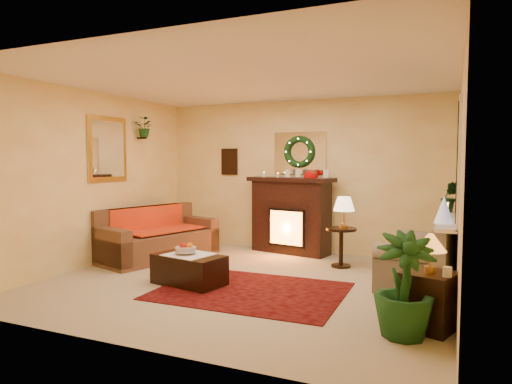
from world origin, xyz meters
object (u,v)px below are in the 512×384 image
at_px(fireplace, 291,221).
at_px(loveseat, 419,252).
at_px(sofa, 158,232).
at_px(side_table_round, 341,245).
at_px(end_table_square, 429,301).
at_px(coffee_table, 189,268).

bearing_deg(fireplace, loveseat, -19.00).
height_order(sofa, side_table_round, sofa).
distance_m(sofa, fireplace, 2.21).
height_order(side_table_round, end_table_square, side_table_round).
relative_size(fireplace, coffee_table, 1.47).
bearing_deg(sofa, side_table_round, 29.17).
bearing_deg(side_table_round, fireplace, 145.92).
height_order(fireplace, coffee_table, fireplace).
bearing_deg(side_table_round, coffee_table, -132.05).
distance_m(side_table_round, end_table_square, 2.51).
bearing_deg(coffee_table, end_table_square, 3.23).
xyz_separation_m(end_table_square, coffee_table, (-2.87, 0.42, -0.06)).
bearing_deg(end_table_square, coffee_table, 171.69).
bearing_deg(loveseat, coffee_table, -149.98).
xyz_separation_m(sofa, coffee_table, (1.26, -1.11, -0.22)).
xyz_separation_m(sofa, loveseat, (3.93, 0.05, -0.01)).
relative_size(fireplace, end_table_square, 2.47).
bearing_deg(fireplace, coffee_table, -91.11).
height_order(end_table_square, coffee_table, end_table_square).
relative_size(sofa, fireplace, 1.44).
relative_size(fireplace, side_table_round, 2.28).
bearing_deg(side_table_round, sofa, -167.85).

